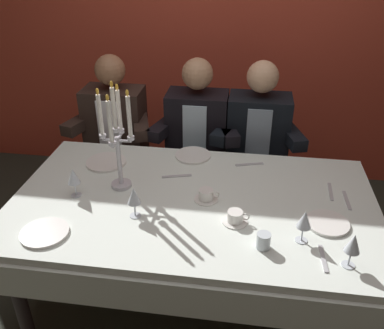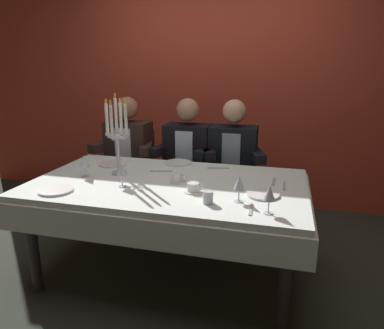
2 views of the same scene
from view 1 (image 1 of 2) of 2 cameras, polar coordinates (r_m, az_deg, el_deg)
name	(u,v)px [view 1 (image 1 of 2)]	position (r m, az deg, el deg)	size (l,w,h in m)	color
ground_plane	(193,299)	(2.66, 0.14, -18.05)	(12.00, 12.00, 0.00)	#31362C
back_wall	(223,18)	(3.49, 4.27, 19.49)	(6.00, 0.12, 2.70)	#C6422E
dining_table	(193,217)	(2.24, 0.16, -7.32)	(1.94, 1.14, 0.74)	white
candelabra	(117,140)	(2.17, -10.31, 3.41)	(0.19, 0.19, 0.60)	silver
dinner_plate_0	(45,233)	(2.05, -19.66, -8.85)	(0.22, 0.22, 0.01)	white
dinner_plate_1	(327,223)	(2.10, 18.17, -7.69)	(0.21, 0.21, 0.01)	white
dinner_plate_2	(193,155)	(2.56, 0.13, 1.27)	(0.22, 0.22, 0.01)	white
dinner_plate_3	(106,162)	(2.54, -11.76, 0.32)	(0.24, 0.24, 0.01)	white
wine_glass_0	(353,244)	(1.83, 21.35, -10.18)	(0.07, 0.07, 0.16)	silver
wine_glass_1	(304,220)	(1.90, 15.25, -7.45)	(0.07, 0.07, 0.16)	silver
wine_glass_2	(134,196)	(2.00, -8.04, -4.38)	(0.07, 0.07, 0.16)	silver
wine_glass_3	(73,177)	(2.22, -16.05, -1.63)	(0.07, 0.07, 0.16)	silver
water_tumbler_0	(263,241)	(1.87, 9.83, -10.35)	(0.06, 0.06, 0.08)	silver
coffee_cup_0	(235,217)	(2.01, 6.00, -7.28)	(0.13, 0.12, 0.06)	white
coffee_cup_1	(206,195)	(2.15, 1.98, -4.29)	(0.13, 0.12, 0.06)	white
fork_0	(331,192)	(2.34, 18.57, -3.57)	(0.17, 0.02, 0.01)	#B7B7BC
fork_1	(347,200)	(2.30, 20.57, -4.65)	(0.17, 0.02, 0.01)	#B7B7BC
fork_2	(177,176)	(2.36, -2.13, -1.62)	(0.17, 0.02, 0.01)	#B7B7BC
fork_3	(323,258)	(1.90, 17.65, -12.23)	(0.17, 0.02, 0.01)	#B7B7BC
fork_4	(249,164)	(2.50, 7.93, 0.02)	(0.17, 0.02, 0.01)	#B7B7BC
seated_diner_0	(116,123)	(3.08, -10.49, 5.60)	(0.63, 0.48, 1.24)	#302729
seated_diner_1	(197,128)	(2.95, 0.72, 5.01)	(0.63, 0.48, 1.24)	#302729
seated_diner_2	(258,132)	(2.93, 9.08, 4.44)	(0.63, 0.48, 1.24)	#302729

